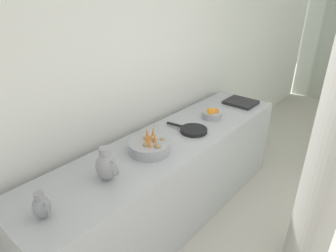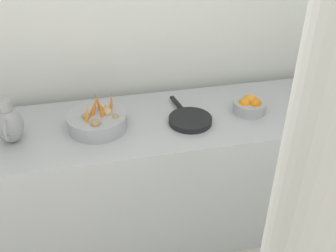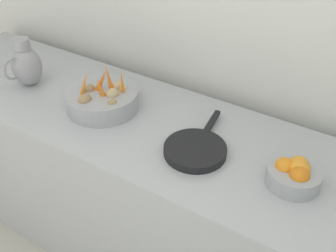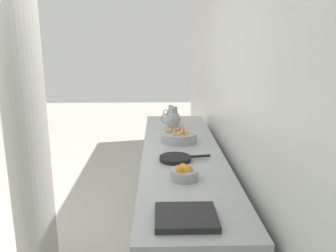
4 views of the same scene
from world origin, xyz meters
name	(u,v)px [view 2 (image 2 of 4)]	position (x,y,z in m)	size (l,w,h in m)	color
prep_counter	(150,178)	(-1.49, -0.12, 0.45)	(0.70, 2.91, 0.90)	#ADAFB5
vegetable_colander	(98,120)	(-1.48, -0.42, 0.95)	(0.34, 0.34, 0.22)	#9EA0A5
orange_bowl	(250,105)	(-1.46, 0.50, 0.95)	(0.20, 0.20, 0.11)	#9EA0A5
metal_pitcher_tall	(9,124)	(-1.44, -0.89, 1.01)	(0.21, 0.15, 0.25)	#939399
counter_sink_basin	(335,102)	(-1.43, 1.08, 0.92)	(0.34, 0.30, 0.04)	#232326
skillet_on_counter	(190,120)	(-1.42, 0.11, 0.92)	(0.42, 0.26, 0.03)	black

